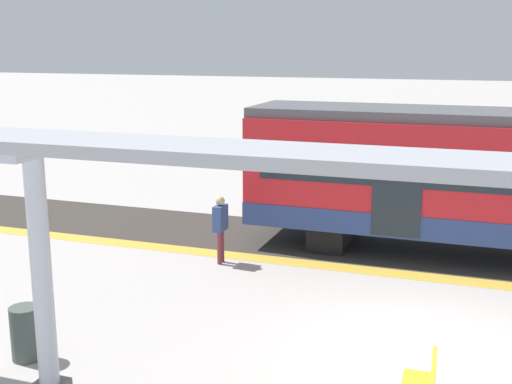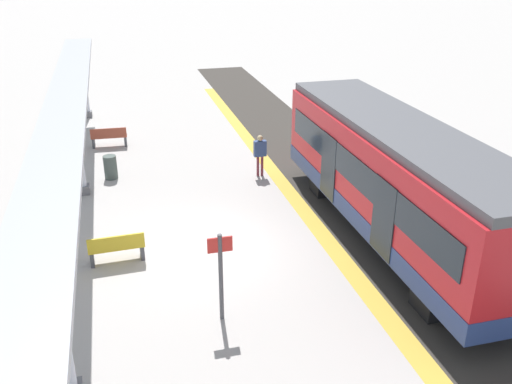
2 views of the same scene
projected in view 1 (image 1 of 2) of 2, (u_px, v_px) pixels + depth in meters
The scene contains 8 objects.
ground_plane at pixel (423, 349), 10.90m from camera, with size 176.00×176.00×0.00m, color #AEA8A3.
tactile_edge_strip at pixel (439, 278), 14.20m from camera, with size 0.54×38.13×0.01m, color gold.
trackbed at pixel (444, 253), 15.93m from camera, with size 3.20×50.13×0.01m, color #38332D.
train_near_carriage at pixel (485, 182), 15.26m from camera, with size 2.65×11.11×3.48m.
canopy_pillar_second at pixel (42, 278), 8.91m from camera, with size 1.10×0.44×3.65m.
canopy_beam at pixel (434, 164), 6.86m from camera, with size 1.20×30.52×0.16m, color #A8AAB2.
trash_bin at pixel (26, 333), 10.49m from camera, with size 0.48×0.48×0.88m, color #44504A.
passenger_waiting_near_edge at pixel (220, 222), 15.00m from camera, with size 0.46×0.21×1.59m.
Camera 1 is at (10.41, 0.70, 4.95)m, focal length 46.04 mm.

